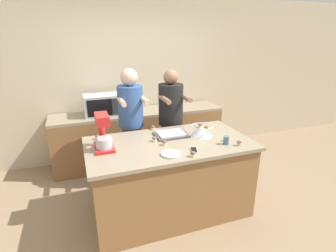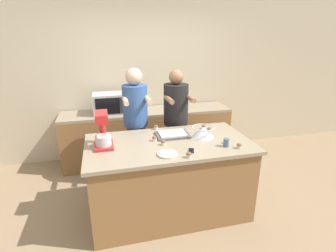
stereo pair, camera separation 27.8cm
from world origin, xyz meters
TOP-DOWN VIEW (x-y plane):
  - ground_plane at (0.00, 0.00)m, footprint 16.00×16.00m
  - back_wall at (0.00, 1.82)m, footprint 10.00×0.06m
  - island_counter at (0.00, 0.00)m, footprint 1.89×1.02m
  - back_counter at (0.00, 1.47)m, footprint 2.80×0.60m
  - person_left at (-0.28, 0.74)m, footprint 0.35×0.51m
  - person_right at (0.29, 0.74)m, footprint 0.36×0.51m
  - stand_mixer at (-0.73, 0.06)m, footprint 0.20×0.30m
  - mixing_bowl at (0.44, 0.06)m, footprint 0.27×0.27m
  - baking_tray at (0.09, 0.19)m, footprint 0.40×0.29m
  - microwave_oven at (-0.59, 1.47)m, footprint 0.54×0.37m
  - cell_phone at (0.16, -0.30)m, footprint 0.11×0.16m
  - drinking_glass at (0.58, -0.27)m, footprint 0.06×0.06m
  - small_plate at (-0.10, -0.32)m, footprint 0.21×0.21m
  - cupcake_0 at (-0.16, 0.08)m, footprint 0.06×0.06m
  - cupcake_1 at (-0.06, 0.46)m, footprint 0.06×0.06m
  - cupcake_2 at (-0.77, 0.28)m, footprint 0.06×0.06m
  - cupcake_3 at (-0.08, -0.06)m, footprint 0.06×0.06m
  - cupcake_4 at (-0.77, 0.36)m, footprint 0.06×0.06m
  - cupcake_5 at (0.69, -0.36)m, footprint 0.06×0.06m
  - cupcake_6 at (0.09, -0.44)m, footprint 0.06×0.06m
  - cupcake_7 at (0.56, 0.33)m, footprint 0.06×0.06m
  - cupcake_8 at (0.63, -0.19)m, footprint 0.06×0.06m
  - cupcake_9 at (0.58, 0.21)m, footprint 0.06×0.06m

SIDE VIEW (x-z plane):
  - ground_plane at x=0.00m, z-range 0.00..0.00m
  - back_counter at x=0.00m, z-range 0.00..0.89m
  - island_counter at x=0.00m, z-range 0.00..0.92m
  - person_right at x=0.29m, z-range 0.04..1.68m
  - person_left at x=-0.28m, z-range 0.05..1.73m
  - cell_phone at x=0.16m, z-range 0.91..0.93m
  - small_plate at x=-0.10m, z-range 0.91..0.93m
  - baking_tray at x=0.09m, z-range 0.91..0.95m
  - cupcake_0 at x=-0.16m, z-range 0.92..0.98m
  - cupcake_1 at x=-0.06m, z-range 0.92..0.98m
  - cupcake_2 at x=-0.77m, z-range 0.92..0.98m
  - cupcake_3 at x=-0.08m, z-range 0.92..0.98m
  - cupcake_4 at x=-0.77m, z-range 0.92..0.98m
  - cupcake_5 at x=0.69m, z-range 0.92..0.98m
  - cupcake_6 at x=0.09m, z-range 0.92..0.98m
  - cupcake_7 at x=0.56m, z-range 0.92..0.98m
  - cupcake_8 at x=0.63m, z-range 0.92..0.98m
  - cupcake_9 at x=0.58m, z-range 0.92..0.98m
  - drinking_glass at x=0.58m, z-range 0.91..1.01m
  - mixing_bowl at x=0.44m, z-range 0.92..1.04m
  - microwave_oven at x=-0.59m, z-range 0.89..1.21m
  - stand_mixer at x=-0.73m, z-range 0.89..1.29m
  - back_wall at x=0.00m, z-range 0.00..2.70m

